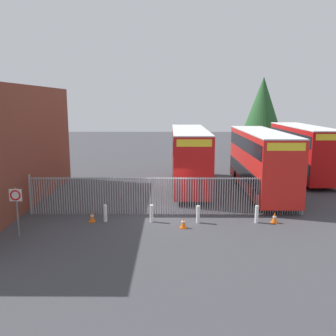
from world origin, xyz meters
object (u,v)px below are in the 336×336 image
(double_decker_bus_behind_fence_left, at_px, (261,160))
(double_decker_bus_behind_fence_right, at_px, (302,150))
(bollard_center_front, at_px, (152,213))
(traffic_cone_mid_forecourt, at_px, (183,223))
(speed_limit_sign_post, at_px, (16,201))
(bollard_far_right, at_px, (257,214))
(traffic_cone_near_kerb, at_px, (92,217))
(bollard_near_left, at_px, (105,213))
(bollard_near_right, at_px, (198,214))
(double_decker_bus_near_gate, at_px, (189,156))
(traffic_cone_by_gate, at_px, (275,218))

(double_decker_bus_behind_fence_left, relative_size, double_decker_bus_behind_fence_right, 1.00)
(bollard_center_front, relative_size, traffic_cone_mid_forecourt, 1.61)
(double_decker_bus_behind_fence_right, distance_m, speed_limit_sign_post, 23.27)
(double_decker_bus_behind_fence_right, bearing_deg, double_decker_bus_behind_fence_left, -131.46)
(bollard_far_right, bearing_deg, double_decker_bus_behind_fence_left, 75.04)
(traffic_cone_near_kerb, bearing_deg, bollard_near_left, 2.65)
(traffic_cone_mid_forecourt, xyz_separation_m, speed_limit_sign_post, (-8.07, -1.18, 1.49))
(bollard_near_left, bearing_deg, speed_limit_sign_post, -150.66)
(bollard_far_right, height_order, traffic_cone_near_kerb, bollard_far_right)
(bollard_near_right, height_order, bollard_far_right, same)
(bollard_near_right, bearing_deg, bollard_near_left, 178.08)
(double_decker_bus_behind_fence_left, height_order, double_decker_bus_behind_fence_right, same)
(double_decker_bus_near_gate, xyz_separation_m, traffic_cone_by_gate, (4.19, -8.29, -2.13))
(bollard_near_left, relative_size, bollard_near_right, 1.00)
(double_decker_bus_behind_fence_right, xyz_separation_m, bollard_center_front, (-12.22, -11.82, -1.95))
(bollard_near_left, height_order, traffic_cone_mid_forecourt, bollard_near_left)
(double_decker_bus_near_gate, relative_size, traffic_cone_by_gate, 18.32)
(double_decker_bus_behind_fence_right, distance_m, bollard_near_right, 15.53)
(double_decker_bus_near_gate, distance_m, double_decker_bus_behind_fence_left, 5.27)
(double_decker_bus_behind_fence_right, height_order, traffic_cone_by_gate, double_decker_bus_behind_fence_right)
(bollard_center_front, xyz_separation_m, bollard_far_right, (5.67, -0.09, 0.00))
(bollard_near_left, bearing_deg, bollard_center_front, -0.85)
(double_decker_bus_behind_fence_right, bearing_deg, bollard_near_right, -129.11)
(double_decker_bus_behind_fence_right, height_order, traffic_cone_mid_forecourt, double_decker_bus_behind_fence_right)
(double_decker_bus_behind_fence_left, distance_m, traffic_cone_mid_forecourt, 9.52)
(bollard_far_right, distance_m, traffic_cone_by_gate, 0.98)
(double_decker_bus_behind_fence_left, relative_size, traffic_cone_by_gate, 18.32)
(bollard_far_right, distance_m, traffic_cone_mid_forecourt, 4.08)
(double_decker_bus_behind_fence_left, xyz_separation_m, bollard_center_front, (-7.39, -6.36, -1.95))
(bollard_near_right, bearing_deg, traffic_cone_near_kerb, 178.65)
(bollard_near_left, distance_m, traffic_cone_by_gate, 9.16)
(traffic_cone_by_gate, distance_m, speed_limit_sign_post, 13.25)
(double_decker_bus_near_gate, relative_size, bollard_center_front, 11.38)
(bollard_far_right, distance_m, speed_limit_sign_post, 12.30)
(bollard_far_right, bearing_deg, bollard_near_right, -179.24)
(bollard_near_right, height_order, speed_limit_sign_post, speed_limit_sign_post)
(double_decker_bus_near_gate, distance_m, bollard_near_right, 8.52)
(traffic_cone_mid_forecourt, xyz_separation_m, traffic_cone_near_kerb, (-4.93, 0.96, 0.00))
(double_decker_bus_behind_fence_right, relative_size, bollard_center_front, 11.38)
(bollard_near_left, xyz_separation_m, traffic_cone_near_kerb, (-0.72, -0.03, -0.19))
(double_decker_bus_near_gate, bearing_deg, speed_limit_sign_post, -130.62)
(double_decker_bus_behind_fence_right, height_order, speed_limit_sign_post, double_decker_bus_behind_fence_right)
(bollard_near_left, height_order, bollard_far_right, same)
(bollard_near_left, bearing_deg, bollard_near_right, -1.92)
(double_decker_bus_near_gate, bearing_deg, bollard_center_front, -106.66)
(bollard_near_right, distance_m, speed_limit_sign_post, 9.21)
(bollard_near_right, bearing_deg, traffic_cone_mid_forecourt, -134.86)
(double_decker_bus_behind_fence_left, relative_size, bollard_far_right, 11.38)
(bollard_center_front, bearing_deg, bollard_near_left, 179.15)
(double_decker_bus_behind_fence_left, height_order, bollard_far_right, double_decker_bus_behind_fence_left)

